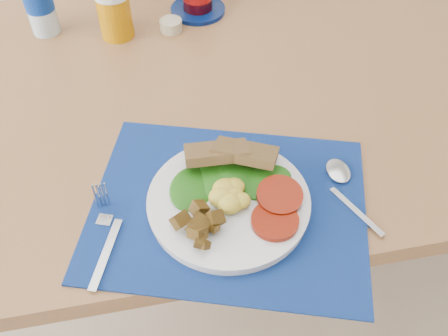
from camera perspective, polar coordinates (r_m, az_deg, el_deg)
name	(u,v)px	position (r m, az deg, el deg)	size (l,w,h in m)	color
ground	(231,328)	(1.55, 0.84, -17.84)	(4.00, 4.00, 0.00)	tan
table	(217,116)	(1.12, -0.85, 5.92)	(1.40, 0.90, 0.75)	brown
chair_far	(175,21)	(1.69, -5.62, 16.33)	(0.41, 0.39, 1.04)	brown
placemat	(229,206)	(0.84, 0.52, -4.36)	(0.46, 0.36, 0.00)	#040C32
breakfast_plate	(226,201)	(0.82, 0.22, -3.75)	(0.27, 0.27, 0.06)	silver
fork	(105,232)	(0.83, -13.43, -7.12)	(0.06, 0.18, 0.00)	#B2B5BA
spoon	(344,184)	(0.89, 13.50, -1.75)	(0.06, 0.18, 0.01)	#B2B5BA
juice_glass	(115,15)	(1.22, -12.36, 16.72)	(0.08, 0.08, 0.11)	#B06D04
ramekin	(171,25)	(1.24, -6.08, 15.91)	(0.05, 0.05, 0.03)	tan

